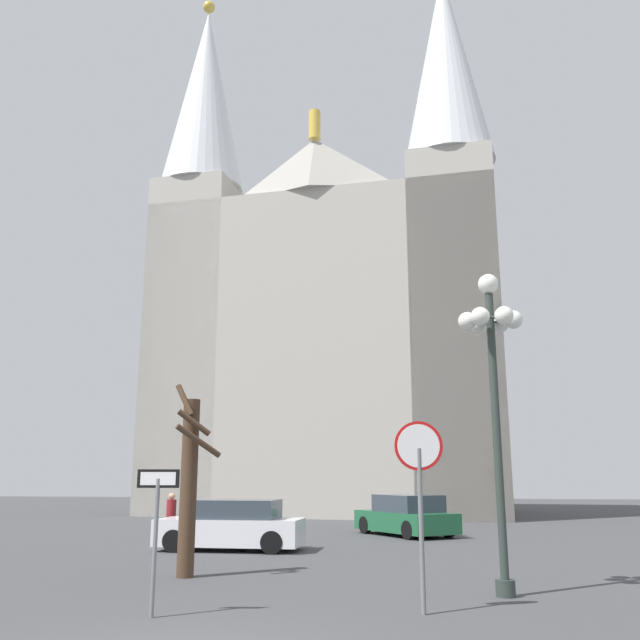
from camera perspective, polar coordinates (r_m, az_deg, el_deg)
name	(u,v)px	position (r m, az deg, el deg)	size (l,w,h in m)	color
cathedral	(332,326)	(41.80, 0.98, -0.55)	(21.22, 14.49, 33.23)	#ADA89E
stop_sign	(420,476)	(11.75, 8.32, -12.75)	(0.81, 0.21, 3.07)	slate
one_way_arrow_sign	(156,519)	(11.73, -13.53, -15.85)	(0.69, 0.11, 2.27)	slate
street_lamp	(493,363)	(13.86, 14.24, -3.54)	(1.27, 1.15, 6.15)	#2D3833
bare_tree	(189,481)	(15.95, -10.90, -13.07)	(1.16, 0.97, 4.22)	#473323
parked_car_near_white	(232,526)	(21.37, -7.35, -16.74)	(4.29, 1.82, 1.46)	silver
parked_car_far_green	(406,516)	(26.45, 7.21, -15.98)	(4.02, 4.51, 1.47)	#1E5B38
pedestrian_walking	(171,513)	(23.94, -12.34, -15.47)	(0.32, 0.32, 1.60)	#594C47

